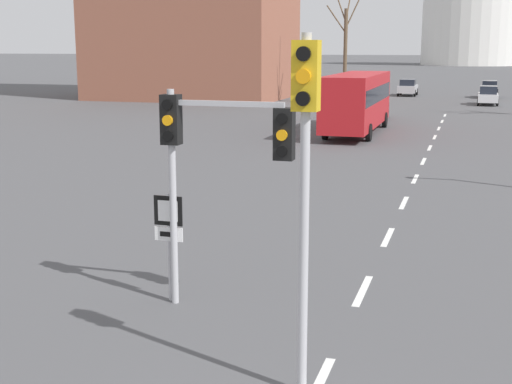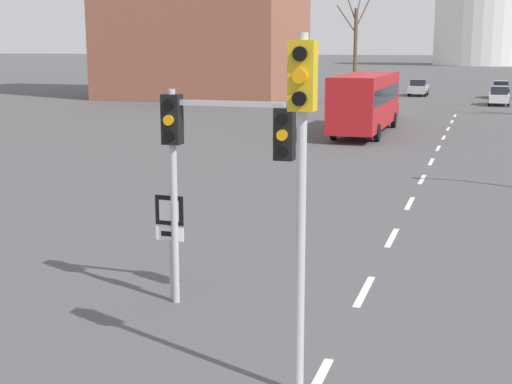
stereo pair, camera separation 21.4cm
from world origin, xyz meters
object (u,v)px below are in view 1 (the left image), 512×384
at_px(route_sign_post, 169,229).
at_px(city_bus, 357,99).
at_px(sedan_far_left, 374,107).
at_px(sedan_near_left, 408,87).
at_px(traffic_signal_near_left, 212,145).
at_px(sedan_near_right, 488,96).
at_px(sedan_mid_centre, 489,89).
at_px(traffic_signal_centre_tall, 305,150).

height_order(route_sign_post, city_bus, city_bus).
height_order(route_sign_post, sedan_far_left, route_sign_post).
relative_size(sedan_near_left, sedan_far_left, 1.05).
relative_size(traffic_signal_near_left, sedan_near_right, 1.06).
bearing_deg(route_sign_post, sedan_mid_centre, 83.55).
bearing_deg(sedan_near_left, sedan_mid_centre, -5.47).
xyz_separation_m(sedan_near_right, city_bus, (-7.69, -24.06, 1.23)).
xyz_separation_m(traffic_signal_near_left, sedan_near_left, (-1.95, 63.17, -2.38)).
bearing_deg(route_sign_post, traffic_signal_near_left, -6.13).
height_order(route_sign_post, sedan_near_left, route_sign_post).
relative_size(sedan_mid_centre, city_bus, 0.36).
bearing_deg(sedan_near_right, traffic_signal_centre_tall, -93.40).
relative_size(route_sign_post, sedan_near_left, 0.53).
bearing_deg(traffic_signal_near_left, sedan_near_left, 91.76).
xyz_separation_m(sedan_near_right, sedan_mid_centre, (0.23, 9.14, 0.03)).
relative_size(sedan_far_left, city_bus, 0.37).
bearing_deg(traffic_signal_centre_tall, city_bus, 97.69).
bearing_deg(city_bus, sedan_far_left, 91.24).
xyz_separation_m(route_sign_post, city_bus, (-0.87, 29.10, 0.55)).
bearing_deg(sedan_near_left, city_bus, -89.83).
distance_m(traffic_signal_centre_tall, sedan_near_left, 66.35).
xyz_separation_m(route_sign_post, sedan_mid_centre, (7.05, 62.30, -0.65)).
bearing_deg(sedan_far_left, sedan_near_right, 62.47).
relative_size(route_sign_post, sedan_near_right, 0.55).
height_order(traffic_signal_centre_tall, sedan_far_left, traffic_signal_centre_tall).
bearing_deg(sedan_far_left, sedan_mid_centre, 71.51).
height_order(sedan_near_right, sedan_far_left, sedan_near_right).
height_order(sedan_near_left, sedan_far_left, sedan_near_left).
bearing_deg(sedan_near_left, sedan_near_right, -51.84).
xyz_separation_m(traffic_signal_centre_tall, city_bus, (-4.34, 32.17, -1.61)).
xyz_separation_m(route_sign_post, sedan_far_left, (-1.06, 38.04, -0.69)).
bearing_deg(traffic_signal_centre_tall, traffic_signal_near_left, 130.17).
relative_size(sedan_near_right, sedan_far_left, 1.01).
height_order(traffic_signal_centre_tall, sedan_mid_centre, traffic_signal_centre_tall).
distance_m(traffic_signal_centre_tall, sedan_near_right, 56.40).
xyz_separation_m(traffic_signal_centre_tall, route_sign_post, (-3.48, 3.07, -2.16)).
relative_size(traffic_signal_centre_tall, sedan_mid_centre, 1.34).
bearing_deg(sedan_far_left, city_bus, -88.76).
bearing_deg(city_bus, route_sign_post, -88.29).
bearing_deg(sedan_near_right, sedan_far_left, -117.53).
distance_m(traffic_signal_near_left, sedan_near_left, 63.25).
relative_size(traffic_signal_near_left, sedan_mid_centre, 1.09).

